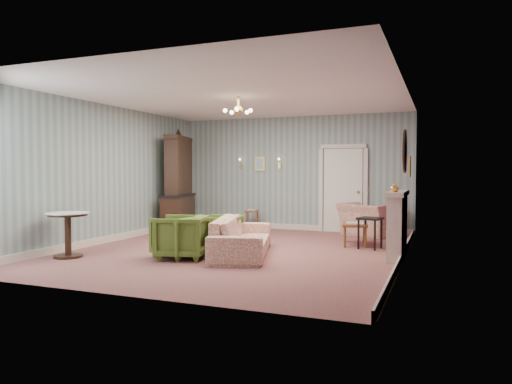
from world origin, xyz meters
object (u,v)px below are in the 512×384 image
at_px(olive_chair_a, 182,235).
at_px(pedestal_table, 68,235).
at_px(side_table_black, 370,233).
at_px(olive_chair_c, 223,230).
at_px(dresser, 178,181).
at_px(olive_chair_b, 180,235).
at_px(coffee_table, 355,234).
at_px(fireplace, 397,224).
at_px(sofa_chintz, 242,230).
at_px(wingback_chair, 369,214).

relative_size(olive_chair_a, pedestal_table, 1.04).
distance_m(side_table_black, pedestal_table, 5.55).
xyz_separation_m(olive_chair_c, dresser, (-2.22, 2.03, 0.91)).
distance_m(olive_chair_c, pedestal_table, 2.84).
bearing_deg(side_table_black, pedestal_table, -149.42).
bearing_deg(olive_chair_a, pedestal_table, -86.52).
distance_m(olive_chair_b, pedestal_table, 1.94).
bearing_deg(olive_chair_b, pedestal_table, -47.59).
xyz_separation_m(dresser, coffee_table, (4.58, -0.72, -1.04)).
height_order(dresser, fireplace, dresser).
height_order(olive_chair_b, sofa_chintz, sofa_chintz).
relative_size(olive_chair_a, olive_chair_b, 1.04).
bearing_deg(olive_chair_c, sofa_chintz, 36.15).
bearing_deg(olive_chair_b, wingback_chair, 166.33).
xyz_separation_m(olive_chair_b, fireplace, (3.54, 1.40, 0.18)).
bearing_deg(side_table_black, olive_chair_b, -144.98).
xyz_separation_m(fireplace, side_table_black, (-0.56, 0.68, -0.27)).
distance_m(olive_chair_c, wingback_chair, 3.70).
relative_size(sofa_chintz, pedestal_table, 2.88).
distance_m(olive_chair_b, coffee_table, 3.64).
relative_size(sofa_chintz, side_table_black, 3.71).
height_order(sofa_chintz, coffee_table, sofa_chintz).
relative_size(side_table_black, pedestal_table, 0.78).
height_order(wingback_chair, fireplace, fireplace).
height_order(olive_chair_b, fireplace, fireplace).
bearing_deg(olive_chair_b, coffee_table, 154.23).
bearing_deg(olive_chair_a, olive_chair_c, 157.52).
bearing_deg(coffee_table, olive_chair_a, -133.88).
distance_m(wingback_chair, fireplace, 2.74).
bearing_deg(dresser, olive_chair_b, -73.07).
xyz_separation_m(olive_chair_c, fireplace, (3.29, 0.19, 0.22)).
bearing_deg(olive_chair_a, side_table_black, 111.65).
relative_size(olive_chair_c, pedestal_table, 0.90).
xyz_separation_m(dresser, pedestal_table, (0.17, -3.99, -0.87)).
relative_size(coffee_table, pedestal_table, 1.12).
xyz_separation_m(olive_chair_c, side_table_black, (2.72, 0.87, -0.05)).
height_order(dresser, coffee_table, dresser).
bearing_deg(pedestal_table, olive_chair_b, 22.26).
xyz_separation_m(olive_chair_a, side_table_black, (2.88, 2.18, -0.10)).
distance_m(fireplace, side_table_black, 0.93).
height_order(olive_chair_a, olive_chair_c, olive_chair_a).
relative_size(olive_chair_c, sofa_chintz, 0.31).
bearing_deg(dresser, coffee_table, -23.23).
bearing_deg(sofa_chintz, pedestal_table, 100.23).
bearing_deg(wingback_chair, olive_chair_b, 83.04).
bearing_deg(olive_chair_c, olive_chair_b, -23.80).
xyz_separation_m(olive_chair_b, side_table_black, (2.98, 2.09, -0.09)).
xyz_separation_m(wingback_chair, fireplace, (0.86, -2.60, 0.07)).
xyz_separation_m(sofa_chintz, dresser, (-2.89, 2.63, 0.82)).
bearing_deg(wingback_chair, coffee_table, 114.05).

